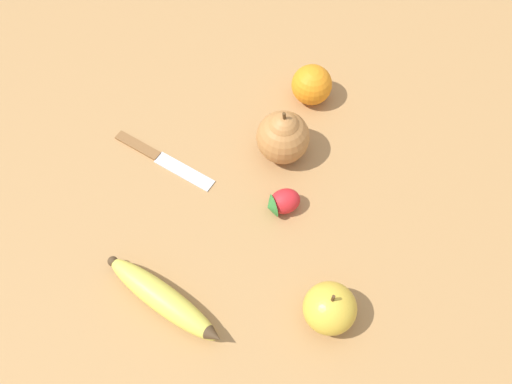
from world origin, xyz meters
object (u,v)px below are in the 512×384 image
Objects in this scene: banana at (164,299)px; paring_knife at (160,157)px; apple at (330,308)px; strawberry at (282,202)px; pear at (283,136)px; orange at (312,85)px.

banana is 1.07× the size of paring_knife.
apple is at bearing 76.37° from paring_knife.
paring_knife is (-0.24, -0.02, -0.02)m from banana.
banana is at bearing 23.08° from strawberry.
pear reaches higher than strawberry.
strawberry is 0.76× the size of apple.
pear is at bearing 92.77° from banana.
pear reaches higher than banana.
apple is at bearing 89.81° from strawberry.
orange is at bearing 148.83° from paring_knife.
strawberry reaches higher than paring_knife.
pear is 0.10m from strawberry.
orange is 0.66× the size of pear.
orange is 0.86× the size of apple.
pear is at bearing -170.08° from apple.
banana is 2.92× the size of strawberry.
banana is at bearing 38.44° from paring_knife.
paring_knife is at bearing 132.60° from banana.
strawberry is at bearing 78.80° from banana.
apple is 0.36m from paring_knife.
orange is 1.12× the size of strawberry.
strawberry is 0.21m from paring_knife.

